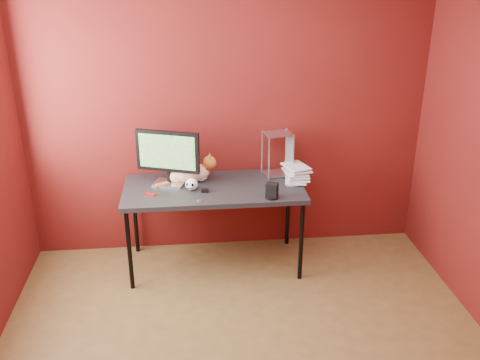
{
  "coord_description": "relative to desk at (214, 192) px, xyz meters",
  "views": [
    {
      "loc": [
        -0.35,
        -2.72,
        2.54
      ],
      "look_at": [
        0.05,
        1.15,
        0.89
      ],
      "focal_mm": 40.0,
      "sensor_mm": 36.0,
      "label": 1
    }
  ],
  "objects": [
    {
      "name": "desk",
      "position": [
        0.0,
        0.0,
        0.0
      ],
      "size": [
        1.5,
        0.7,
        0.75
      ],
      "color": "black",
      "rests_on": "ground"
    },
    {
      "name": "skull_mug",
      "position": [
        -0.18,
        -0.05,
        0.1
      ],
      "size": [
        0.1,
        0.11,
        0.1
      ],
      "rotation": [
        0.0,
        0.0,
        -0.33
      ],
      "color": "white",
      "rests_on": "desk"
    },
    {
      "name": "book_stack",
      "position": [
        0.63,
        0.07,
        0.76
      ],
      "size": [
        0.25,
        0.28,
        1.43
      ],
      "rotation": [
        0.0,
        0.0,
        0.03
      ],
      "color": "beige",
      "rests_on": "desk"
    },
    {
      "name": "monitor",
      "position": [
        -0.37,
        0.09,
        0.31
      ],
      "size": [
        0.52,
        0.25,
        0.47
      ],
      "rotation": [
        0.0,
        0.0,
        -0.34
      ],
      "color": "#B8B9BE",
      "rests_on": "desk"
    },
    {
      "name": "cat",
      "position": [
        -0.2,
        0.13,
        0.14
      ],
      "size": [
        0.52,
        0.21,
        0.25
      ],
      "rotation": [
        0.0,
        0.0,
        0.02
      ],
      "color": "orange",
      "rests_on": "desk"
    },
    {
      "name": "pocket_knife",
      "position": [
        -0.52,
        -0.13,
        0.06
      ],
      "size": [
        0.09,
        0.06,
        0.02
      ],
      "primitive_type": "cube",
      "rotation": [
        0.0,
        0.0,
        -0.43
      ],
      "color": "#980B0D",
      "rests_on": "desk"
    },
    {
      "name": "speaker",
      "position": [
        0.45,
        -0.27,
        0.11
      ],
      "size": [
        0.11,
        0.11,
        0.12
      ],
      "rotation": [
        0.0,
        0.0,
        -0.39
      ],
      "color": "black",
      "rests_on": "desk"
    },
    {
      "name": "wire_rack",
      "position": [
        0.57,
        0.21,
        0.24
      ],
      "size": [
        0.25,
        0.22,
        0.39
      ],
      "rotation": [
        0.0,
        0.0,
        0.18
      ],
      "color": "#B8B9BE",
      "rests_on": "desk"
    },
    {
      "name": "washer",
      "position": [
        -0.13,
        -0.26,
        0.05
      ],
      "size": [
        0.05,
        0.05,
        0.0
      ],
      "primitive_type": "cylinder",
      "color": "#B8B9BE",
      "rests_on": "desk"
    },
    {
      "name": "room",
      "position": [
        0.15,
        -1.37,
        0.75
      ],
      "size": [
        3.52,
        3.52,
        2.61
      ],
      "color": "brown",
      "rests_on": "ground"
    },
    {
      "name": "black_gadget",
      "position": [
        -0.08,
        -0.1,
        0.06
      ],
      "size": [
        0.06,
        0.04,
        0.03
      ],
      "primitive_type": "cube",
      "rotation": [
        0.0,
        0.0,
        -0.18
      ],
      "color": "black",
      "rests_on": "desk"
    }
  ]
}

